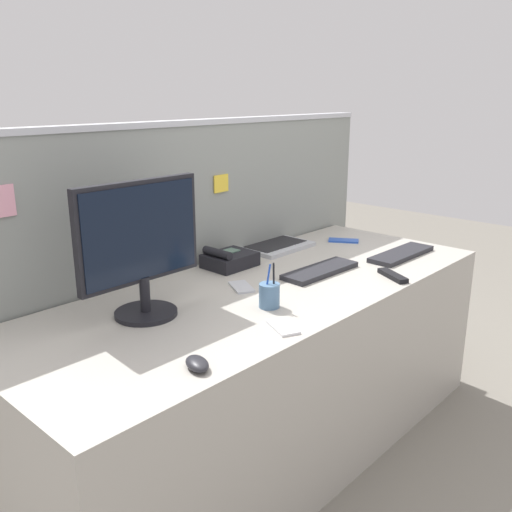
{
  "coord_description": "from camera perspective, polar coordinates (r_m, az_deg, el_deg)",
  "views": [
    {
      "loc": [
        -1.57,
        -1.4,
        1.49
      ],
      "look_at": [
        0.0,
        0.05,
        0.86
      ],
      "focal_mm": 38.89,
      "sensor_mm": 36.0,
      "label": 1
    }
  ],
  "objects": [
    {
      "name": "desktop_monitor",
      "position": [
        1.92,
        -11.8,
        1.36
      ],
      "size": [
        0.48,
        0.22,
        0.47
      ],
      "color": "black",
      "rests_on": "desk"
    },
    {
      "name": "keyboard_main",
      "position": [
        2.41,
        6.62,
        -1.5
      ],
      "size": [
        0.39,
        0.14,
        0.02
      ],
      "primitive_type": "cube",
      "rotation": [
        0.0,
        0.0,
        -0.04
      ],
      "color": "#232328",
      "rests_on": "desk"
    },
    {
      "name": "desk",
      "position": [
        2.38,
        0.9,
        -11.58
      ],
      "size": [
        2.17,
        0.84,
        0.74
      ],
      "primitive_type": "cube",
      "color": "#ADA89E",
      "rests_on": "ground_plane"
    },
    {
      "name": "ground_plane",
      "position": [
        2.58,
        0.86,
        -18.84
      ],
      "size": [
        10.0,
        10.0,
        0.0
      ],
      "primitive_type": "plane",
      "color": "slate"
    },
    {
      "name": "tv_remote",
      "position": [
        2.41,
        13.88,
        -1.97
      ],
      "size": [
        0.12,
        0.17,
        0.02
      ],
      "primitive_type": "cube",
      "rotation": [
        0.0,
        0.0,
        -0.48
      ],
      "color": "black",
      "rests_on": "desk"
    },
    {
      "name": "cell_phone_blue_case",
      "position": [
        2.95,
        9.0,
        1.58
      ],
      "size": [
        0.14,
        0.17,
        0.01
      ],
      "primitive_type": "cube",
      "rotation": [
        0.0,
        0.0,
        0.55
      ],
      "color": "blue",
      "rests_on": "desk"
    },
    {
      "name": "cell_phone_white_slab",
      "position": [
        1.86,
        2.77,
        -7.29
      ],
      "size": [
        0.12,
        0.15,
        0.01
      ],
      "primitive_type": "cube",
      "rotation": [
        0.0,
        0.0,
        -0.43
      ],
      "color": "silver",
      "rests_on": "desk"
    },
    {
      "name": "keyboard_spare",
      "position": [
        2.73,
        14.73,
        0.2
      ],
      "size": [
        0.41,
        0.13,
        0.02
      ],
      "primitive_type": "cube",
      "rotation": [
        0.0,
        0.0,
        -0.02
      ],
      "color": "#232328",
      "rests_on": "desk"
    },
    {
      "name": "desk_phone",
      "position": [
        2.48,
        -2.8,
        -0.34
      ],
      "size": [
        0.22,
        0.17,
        0.1
      ],
      "color": "black",
      "rests_on": "desk"
    },
    {
      "name": "pen_cup",
      "position": [
        2.01,
        1.39,
        -4.04
      ],
      "size": [
        0.08,
        0.08,
        0.17
      ],
      "color": "#4C7093",
      "rests_on": "desk"
    },
    {
      "name": "laptop",
      "position": [
        2.81,
        1.26,
        2.08
      ],
      "size": [
        0.35,
        0.27,
        0.23
      ],
      "color": "#B2B5BC",
      "rests_on": "desk"
    },
    {
      "name": "cell_phone_silver_slab",
      "position": [
        2.22,
        -1.51,
        -3.19
      ],
      "size": [
        0.13,
        0.15,
        0.01
      ],
      "primitive_type": "cube",
      "rotation": [
        0.0,
        0.0,
        -0.48
      ],
      "color": "#B7BAC1",
      "rests_on": "desk"
    },
    {
      "name": "cubicle_divider",
      "position": [
        2.56,
        -6.74,
        -1.81
      ],
      "size": [
        2.43,
        0.08,
        1.38
      ],
      "color": "gray",
      "rests_on": "ground_plane"
    },
    {
      "name": "computer_mouse_right_hand",
      "position": [
        1.6,
        -6.07,
        -10.95
      ],
      "size": [
        0.09,
        0.11,
        0.03
      ],
      "primitive_type": "ellipsoid",
      "rotation": [
        0.0,
        0.0,
        -0.36
      ],
      "color": "#232328",
      "rests_on": "desk"
    }
  ]
}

